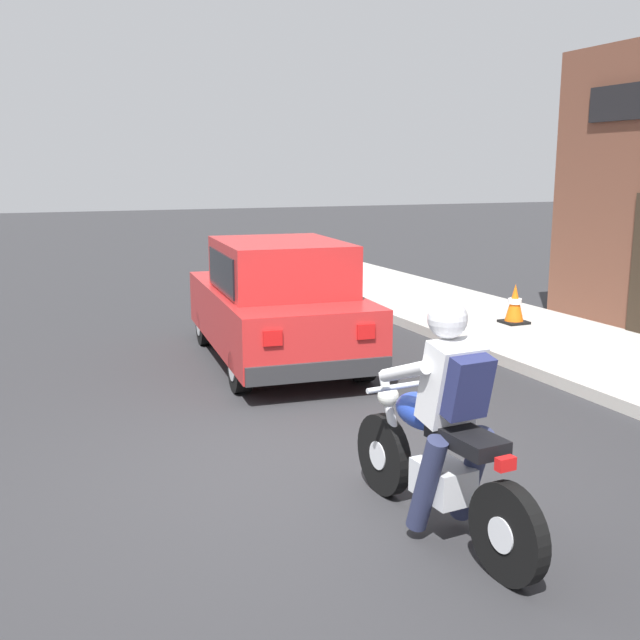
{
  "coord_description": "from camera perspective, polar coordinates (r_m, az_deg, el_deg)",
  "views": [
    {
      "loc": [
        -2.11,
        -5.51,
        2.43
      ],
      "look_at": [
        0.73,
        1.22,
        0.95
      ],
      "focal_mm": 42.0,
      "sensor_mm": 36.0,
      "label": 1
    }
  ],
  "objects": [
    {
      "name": "traffic_cone",
      "position": [
        11.61,
        14.62,
        1.17
      ],
      "size": [
        0.36,
        0.36,
        0.6
      ],
      "color": "black",
      "rests_on": "sidewalk_curb"
    },
    {
      "name": "ground_plane",
      "position": [
        6.38,
        -1.84,
        -10.94
      ],
      "size": [
        80.0,
        80.0,
        0.0
      ],
      "primitive_type": "plane",
      "color": "#2B2B2D"
    },
    {
      "name": "motorcycle_with_rider",
      "position": [
        5.08,
        9.28,
        -8.9
      ],
      "size": [
        0.58,
        2.02,
        1.62
      ],
      "color": "black",
      "rests_on": "ground"
    },
    {
      "name": "car_hatchback",
      "position": [
        9.44,
        -3.3,
        1.28
      ],
      "size": [
        1.97,
        3.91,
        1.57
      ],
      "color": "black",
      "rests_on": "ground"
    },
    {
      "name": "sidewalk_curb",
      "position": [
        11.22,
        15.89,
        -1.13
      ],
      "size": [
        2.6,
        22.0,
        0.14
      ],
      "primitive_type": "cube",
      "color": "#ADAAA3",
      "rests_on": "ground"
    }
  ]
}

